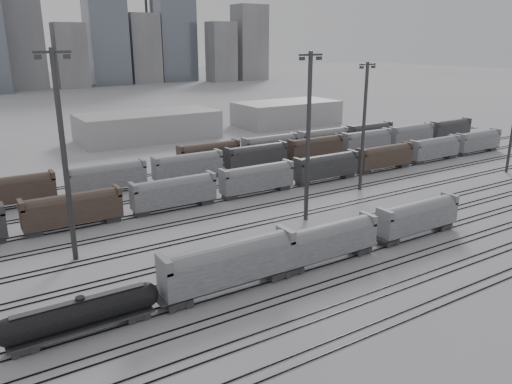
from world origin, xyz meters
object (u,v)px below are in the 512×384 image
hopper_car_a (229,262)px  light_mast_c (308,134)px  tank_car_b (82,314)px  hopper_car_b (328,239)px  hopper_car_c (418,216)px

hopper_car_a → light_mast_c: bearing=32.9°
tank_car_b → hopper_car_b: 31.73m
tank_car_b → light_mast_c: (39.37, 14.58, 11.91)m
tank_car_b → hopper_car_a: bearing=0.0°
hopper_car_b → light_mast_c: bearing=62.3°
light_mast_c → hopper_car_b: bearing=-117.7°
hopper_car_a → hopper_car_c: 32.18m
hopper_car_c → tank_car_b: bearing=180.0°
hopper_car_c → hopper_car_a: bearing=180.0°
hopper_car_b → hopper_car_c: hopper_car_b is taller
hopper_car_a → hopper_car_c: (32.18, 0.00, -0.43)m
hopper_car_b → light_mast_c: (7.65, 14.58, 10.92)m
tank_car_b → hopper_car_b: size_ratio=1.08×
hopper_car_a → hopper_car_b: 14.86m
tank_car_b → hopper_car_c: 49.05m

